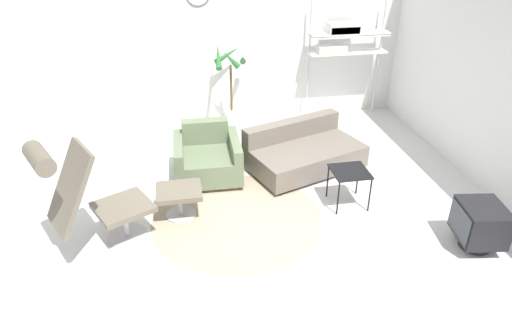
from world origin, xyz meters
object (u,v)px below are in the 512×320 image
object	(u,v)px
ottoman	(179,195)
lounge_chair	(84,191)
shelf_unit	(344,37)
crt_television	(479,225)
side_table	(350,174)
couch_low	(303,153)
potted_plant	(231,92)
armchair_red	(207,159)

from	to	relation	value
ottoman	lounge_chair	bearing A→B (deg)	-152.68
shelf_unit	crt_television	bearing A→B (deg)	-85.60
shelf_unit	lounge_chair	bearing A→B (deg)	-141.12
side_table	crt_television	distance (m)	1.50
couch_low	potted_plant	bearing A→B (deg)	-82.70
armchair_red	potted_plant	bearing A→B (deg)	-107.39
lounge_chair	shelf_unit	world-z (taller)	shelf_unit
armchair_red	potted_plant	size ratio (longest dim) A/B	0.63
ottoman	potted_plant	size ratio (longest dim) A/B	0.38
shelf_unit	potted_plant	bearing A→B (deg)	-177.42
crt_television	shelf_unit	distance (m)	3.89
armchair_red	shelf_unit	bearing A→B (deg)	-144.13
lounge_chair	armchair_red	xyz separation A→B (m)	(1.33, 1.34, -0.48)
lounge_chair	side_table	size ratio (longest dim) A/B	2.79
crt_television	potted_plant	xyz separation A→B (m)	(-2.19, 3.63, 0.34)
lounge_chair	crt_television	bearing A→B (deg)	53.21
side_table	ottoman	bearing A→B (deg)	176.80
side_table	potted_plant	size ratio (longest dim) A/B	0.33
side_table	shelf_unit	world-z (taller)	shelf_unit
crt_television	shelf_unit	bearing A→B (deg)	12.72
side_table	shelf_unit	bearing A→B (deg)	73.54
armchair_red	shelf_unit	size ratio (longest dim) A/B	0.44
armchair_red	side_table	bearing A→B (deg)	150.31
couch_low	side_table	distance (m)	1.06
couch_low	shelf_unit	distance (m)	2.32
lounge_chair	armchair_red	size ratio (longest dim) A/B	1.48
ottoman	armchair_red	xyz separation A→B (m)	(0.40, 0.87, -0.01)
side_table	shelf_unit	distance (m)	2.96
crt_television	shelf_unit	xyz separation A→B (m)	(-0.29, 3.71, 1.12)
couch_low	potted_plant	world-z (taller)	potted_plant
potted_plant	couch_low	bearing A→B (deg)	-62.93
lounge_chair	ottoman	distance (m)	1.14
lounge_chair	armchair_red	world-z (taller)	lounge_chair
side_table	potted_plant	distance (m)	2.82
ottoman	shelf_unit	xyz separation A→B (m)	(2.84, 2.56, 1.13)
armchair_red	couch_low	bearing A→B (deg)	-178.14
ottoman	crt_television	distance (m)	3.33
armchair_red	ottoman	bearing A→B (deg)	66.04
crt_television	couch_low	bearing A→B (deg)	42.29
ottoman	armchair_red	distance (m)	0.95
ottoman	shelf_unit	bearing A→B (deg)	42.01
ottoman	crt_television	bearing A→B (deg)	-20.27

